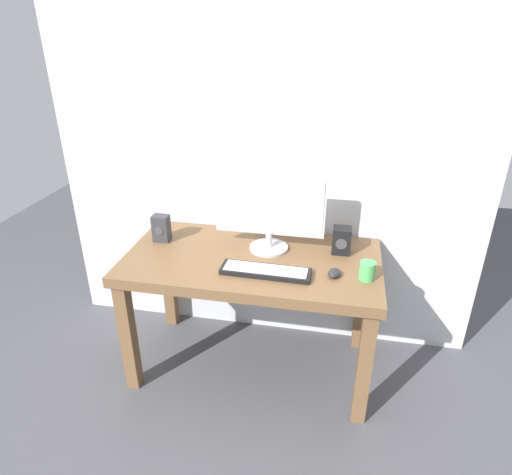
% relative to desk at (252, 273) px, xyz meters
% --- Properties ---
extents(ground_plane, '(6.00, 6.00, 0.00)m').
position_rel_desk_xyz_m(ground_plane, '(0.00, 0.00, -0.64)').
color(ground_plane, '#4C4C51').
extents(wall_back, '(2.58, 0.04, 3.00)m').
position_rel_desk_xyz_m(wall_back, '(0.00, 0.40, 0.86)').
color(wall_back, silver).
rests_on(wall_back, ground_plane).
extents(desk, '(1.38, 0.72, 0.74)m').
position_rel_desk_xyz_m(desk, '(0.00, 0.00, 0.00)').
color(desk, brown).
rests_on(desk, ground_plane).
extents(monitor, '(0.60, 0.21, 0.44)m').
position_rel_desk_xyz_m(monitor, '(0.07, 0.12, 0.33)').
color(monitor, silver).
rests_on(monitor, desk).
extents(keyboard_primary, '(0.46, 0.14, 0.03)m').
position_rel_desk_xyz_m(keyboard_primary, '(0.10, -0.16, 0.11)').
color(keyboard_primary, black).
rests_on(keyboard_primary, desk).
extents(mouse, '(0.08, 0.10, 0.04)m').
position_rel_desk_xyz_m(mouse, '(0.45, -0.12, 0.12)').
color(mouse, '#232328').
rests_on(mouse, desk).
extents(speaker_right, '(0.10, 0.09, 0.15)m').
position_rel_desk_xyz_m(speaker_right, '(0.47, 0.15, 0.17)').
color(speaker_right, black).
rests_on(speaker_right, desk).
extents(speaker_left, '(0.09, 0.07, 0.16)m').
position_rel_desk_xyz_m(speaker_left, '(-0.55, 0.10, 0.18)').
color(speaker_left, '#333338').
rests_on(speaker_left, desk).
extents(coffee_mug, '(0.08, 0.08, 0.09)m').
position_rel_desk_xyz_m(coffee_mug, '(0.60, -0.11, 0.15)').
color(coffee_mug, '#4CB259').
rests_on(coffee_mug, desk).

